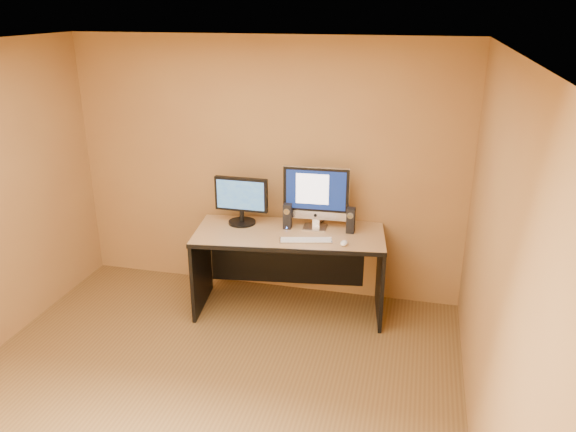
{
  "coord_description": "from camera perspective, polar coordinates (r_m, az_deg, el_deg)",
  "views": [
    {
      "loc": [
        1.5,
        -3.25,
        2.87
      ],
      "look_at": [
        0.37,
        1.44,
        1.03
      ],
      "focal_mm": 35.0,
      "sensor_mm": 36.0,
      "label": 1
    }
  ],
  "objects": [
    {
      "name": "cable_b",
      "position": [
        5.57,
        3.48,
        -0.62
      ],
      "size": [
        0.05,
        0.2,
        0.01
      ],
      "primitive_type": "cylinder",
      "rotation": [
        1.57,
        0.0,
        -0.21
      ],
      "color": "black",
      "rests_on": "desk"
    },
    {
      "name": "imac",
      "position": [
        5.33,
        2.82,
        1.86
      ],
      "size": [
        0.65,
        0.26,
        0.62
      ],
      "primitive_type": null,
      "rotation": [
        0.0,
        0.0,
        0.04
      ],
      "color": "silver",
      "rests_on": "desk"
    },
    {
      "name": "cable_a",
      "position": [
        5.49,
        3.43,
        -0.93
      ],
      "size": [
        0.08,
        0.24,
        0.01
      ],
      "primitive_type": "cylinder",
      "rotation": [
        1.57,
        0.0,
        0.31
      ],
      "color": "black",
      "rests_on": "desk"
    },
    {
      "name": "keyboard",
      "position": [
        5.13,
        1.81,
        -2.48
      ],
      "size": [
        0.5,
        0.24,
        0.02
      ],
      "primitive_type": "cube",
      "rotation": [
        0.0,
        0.0,
        0.24
      ],
      "color": "silver",
      "rests_on": "desk"
    },
    {
      "name": "walls",
      "position": [
        3.9,
        -10.27,
        -3.19
      ],
      "size": [
        4.0,
        4.0,
        2.6
      ],
      "primitive_type": null,
      "color": "#A17741",
      "rests_on": "ground"
    },
    {
      "name": "speaker_left",
      "position": [
        5.38,
        -0.06,
        -0.02
      ],
      "size": [
        0.08,
        0.08,
        0.25
      ],
      "primitive_type": null,
      "rotation": [
        0.0,
        0.0,
        0.03
      ],
      "color": "black",
      "rests_on": "desk"
    },
    {
      "name": "second_monitor",
      "position": [
        5.48,
        -4.76,
        1.54
      ],
      "size": [
        0.54,
        0.27,
        0.47
      ],
      "primitive_type": null,
      "rotation": [
        0.0,
        0.0,
        -0.01
      ],
      "color": "black",
      "rests_on": "desk"
    },
    {
      "name": "speaker_right",
      "position": [
        5.31,
        6.39,
        -0.44
      ],
      "size": [
        0.08,
        0.08,
        0.25
      ],
      "primitive_type": null,
      "rotation": [
        0.0,
        0.0,
        -0.04
      ],
      "color": "black",
      "rests_on": "desk"
    },
    {
      "name": "desk",
      "position": [
        5.5,
        0.13,
        -5.67
      ],
      "size": [
        1.88,
        1.01,
        0.83
      ],
      "primitive_type": null,
      "rotation": [
        0.0,
        0.0,
        0.13
      ],
      "color": "tan",
      "rests_on": "ground"
    },
    {
      "name": "ceiling",
      "position": [
        3.58,
        -11.64,
        16.16
      ],
      "size": [
        4.0,
        4.0,
        0.0
      ],
      "primitive_type": "plane",
      "color": "white",
      "rests_on": "walls"
    },
    {
      "name": "floor",
      "position": [
        4.58,
        -9.19,
        -18.22
      ],
      "size": [
        4.0,
        4.0,
        0.0
      ],
      "primitive_type": "plane",
      "color": "brown",
      "rests_on": "ground"
    },
    {
      "name": "mouse",
      "position": [
        5.07,
        5.72,
        -2.74
      ],
      "size": [
        0.07,
        0.12,
        0.04
      ],
      "primitive_type": "ellipsoid",
      "rotation": [
        0.0,
        0.0,
        -0.05
      ],
      "color": "white",
      "rests_on": "desk"
    }
  ]
}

